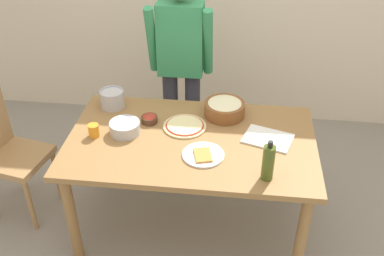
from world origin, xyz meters
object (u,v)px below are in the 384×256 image
at_px(person_cook, 181,62).
at_px(cutting_board_white, 268,138).
at_px(steel_pot, 112,99).
at_px(olive_oil_bottle, 268,162).
at_px(cup_orange, 94,130).
at_px(small_sauce_bowl, 149,119).
at_px(popcorn_bowl, 225,108).
at_px(chair_wooden_left, 7,149).
at_px(mixing_bowl_steel, 125,128).
at_px(pizza_raw_on_board, 185,126).
at_px(dining_table, 191,150).
at_px(plate_with_slice, 203,155).

relative_size(person_cook, cutting_board_white, 5.40).
bearing_deg(steel_pot, olive_oil_bottle, -31.82).
relative_size(olive_oil_bottle, steel_pot, 1.48).
bearing_deg(cup_orange, cutting_board_white, 4.67).
xyz_separation_m(small_sauce_bowl, cutting_board_white, (0.80, -0.11, -0.02)).
bearing_deg(steel_pot, popcorn_bowl, -1.89).
bearing_deg(chair_wooden_left, popcorn_bowl, 10.35).
relative_size(mixing_bowl_steel, cutting_board_white, 0.67).
xyz_separation_m(pizza_raw_on_board, steel_pot, (-0.55, 0.20, 0.06)).
xyz_separation_m(dining_table, pizza_raw_on_board, (-0.06, 0.13, 0.10)).
xyz_separation_m(chair_wooden_left, small_sauce_bowl, (1.02, 0.13, 0.25)).
bearing_deg(person_cook, cutting_board_white, -46.86).
distance_m(mixing_bowl_steel, cutting_board_white, 0.93).
relative_size(dining_table, chair_wooden_left, 1.68).
bearing_deg(plate_with_slice, popcorn_bowl, 77.91).
relative_size(plate_with_slice, cup_orange, 3.06).
bearing_deg(pizza_raw_on_board, person_cook, 99.95).
relative_size(pizza_raw_on_board, popcorn_bowl, 1.04).
distance_m(dining_table, cutting_board_white, 0.50).
bearing_deg(person_cook, dining_table, -77.47).
height_order(dining_table, cup_orange, cup_orange).
distance_m(pizza_raw_on_board, small_sauce_bowl, 0.25).
height_order(pizza_raw_on_board, popcorn_bowl, popcorn_bowl).
bearing_deg(pizza_raw_on_board, olive_oil_bottle, -41.16).
bearing_deg(cup_orange, mixing_bowl_steel, 17.21).
xyz_separation_m(mixing_bowl_steel, cup_orange, (-0.19, -0.06, 0.00)).
height_order(dining_table, chair_wooden_left, chair_wooden_left).
height_order(mixing_bowl_steel, cutting_board_white, mixing_bowl_steel).
height_order(chair_wooden_left, cutting_board_white, chair_wooden_left).
bearing_deg(chair_wooden_left, cup_orange, -5.83).
distance_m(dining_table, popcorn_bowl, 0.40).
bearing_deg(steel_pot, pizza_raw_on_board, -20.47).
height_order(small_sauce_bowl, cutting_board_white, small_sauce_bowl).
distance_m(dining_table, chair_wooden_left, 1.33).
relative_size(cup_orange, cutting_board_white, 0.28).
distance_m(person_cook, plate_with_slice, 0.98).
distance_m(plate_with_slice, mixing_bowl_steel, 0.57).
xyz_separation_m(chair_wooden_left, pizza_raw_on_board, (1.26, 0.10, 0.23)).
xyz_separation_m(person_cook, cup_orange, (-0.46, -0.80, -0.14)).
height_order(plate_with_slice, popcorn_bowl, popcorn_bowl).
height_order(cup_orange, cutting_board_white, cup_orange).
bearing_deg(olive_oil_bottle, person_cook, 120.45).
bearing_deg(small_sauce_bowl, mixing_bowl_steel, -133.14).
height_order(pizza_raw_on_board, cup_orange, cup_orange).
bearing_deg(cutting_board_white, plate_with_slice, -150.77).
distance_m(chair_wooden_left, popcorn_bowl, 1.57).
distance_m(chair_wooden_left, steel_pot, 0.83).
xyz_separation_m(person_cook, plate_with_slice, (0.26, -0.93, -0.17)).
height_order(person_cook, chair_wooden_left, person_cook).
xyz_separation_m(plate_with_slice, olive_oil_bottle, (0.38, -0.16, 0.11)).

